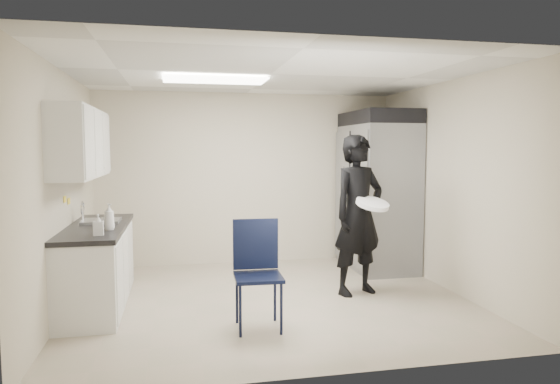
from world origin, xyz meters
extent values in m
plane|color=#A1927E|center=(0.00, 0.00, 0.00)|extent=(4.50, 4.50, 0.00)
plane|color=white|center=(0.00, 0.00, 2.60)|extent=(4.50, 4.50, 0.00)
plane|color=beige|center=(0.00, 2.00, 1.30)|extent=(4.50, 0.00, 4.50)
plane|color=beige|center=(-2.25, 0.00, 1.30)|extent=(0.00, 4.00, 4.00)
plane|color=beige|center=(2.25, 0.00, 1.30)|extent=(0.00, 4.00, 4.00)
cube|color=white|center=(-0.60, 0.40, 2.57)|extent=(1.20, 0.60, 0.02)
cube|color=silver|center=(-1.95, 0.20, 0.43)|extent=(0.60, 1.90, 0.86)
cube|color=black|center=(-1.95, 0.20, 0.89)|extent=(0.64, 1.95, 0.05)
cube|color=gray|center=(-1.93, 0.45, 0.87)|extent=(0.42, 0.40, 0.14)
cylinder|color=silver|center=(-2.13, 0.45, 1.02)|extent=(0.02, 0.02, 0.24)
cube|color=silver|center=(-2.08, 0.20, 1.83)|extent=(0.35, 1.80, 0.75)
cube|color=black|center=(-2.14, 1.35, 1.62)|extent=(0.22, 0.30, 0.35)
cube|color=yellow|center=(-2.24, 0.10, 1.22)|extent=(0.00, 0.12, 0.07)
cube|color=yellow|center=(-2.24, 0.30, 1.18)|extent=(0.00, 0.12, 0.07)
cube|color=gray|center=(1.83, 1.27, 1.05)|extent=(0.80, 1.35, 2.10)
cube|color=black|center=(1.83, 1.27, 2.20)|extent=(0.80, 1.35, 0.20)
cube|color=black|center=(-0.30, -0.88, 0.52)|extent=(0.47, 0.47, 1.03)
imported|color=black|center=(1.08, 0.06, 0.96)|extent=(0.82, 0.68, 1.93)
cylinder|color=white|center=(1.16, -0.18, 1.13)|extent=(0.49, 0.49, 0.05)
imported|color=silver|center=(-1.76, -0.15, 1.05)|extent=(0.15, 0.15, 0.28)
imported|color=#A9AAB5|center=(-1.83, -0.47, 1.02)|extent=(0.10, 0.10, 0.21)
camera|label=1|loc=(-1.05, -5.59, 1.77)|focal=32.00mm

